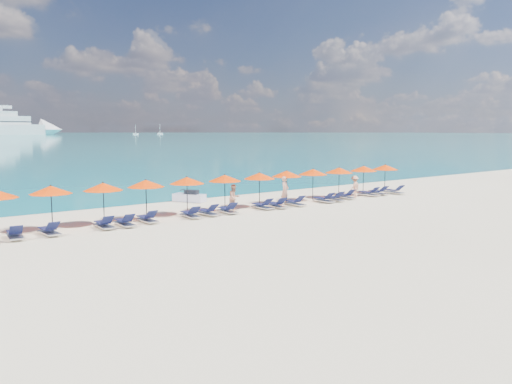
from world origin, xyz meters
TOP-DOWN VIEW (x-y plane):
  - ground at (0.00, 0.00)m, footprint 1400.00×1400.00m
  - sailboat_near at (209.37, 504.53)m, footprint 5.92×1.97m
  - sailboat_far at (248.52, 524.01)m, footprint 6.62×2.21m
  - jetski at (-1.27, 9.07)m, footprint 1.86×2.43m
  - beachgoer_a at (3.18, 4.00)m, footprint 0.82×0.70m
  - beachgoer_b at (-0.99, 3.94)m, footprint 0.85×0.55m
  - beachgoer_c at (9.80, 3.76)m, footprint 1.14×0.72m
  - umbrella_1 at (-11.66, 4.66)m, footprint 2.10×2.10m
  - umbrella_2 at (-9.06, 4.44)m, footprint 2.10×2.10m
  - umbrella_3 at (-6.56, 4.59)m, footprint 2.10×2.10m
  - umbrella_4 at (-3.89, 4.67)m, footprint 2.10×2.10m
  - umbrella_5 at (-1.28, 4.55)m, footprint 2.10×2.10m
  - umbrella_6 at (1.39, 4.48)m, footprint 2.10×2.10m
  - umbrella_7 at (3.84, 4.61)m, footprint 2.10×2.10m
  - umbrella_8 at (6.36, 4.65)m, footprint 2.10×2.10m
  - umbrella_9 at (8.94, 4.55)m, footprint 2.10×2.10m
  - umbrella_10 at (11.65, 4.53)m, footprint 2.10×2.10m
  - umbrella_11 at (14.20, 4.48)m, footprint 2.10×2.10m
  - lounger_1 at (-13.69, 3.28)m, footprint 0.76×1.75m
  - lounger_2 at (-12.20, 3.23)m, footprint 0.75×1.74m
  - lounger_3 at (-9.52, 3.23)m, footprint 0.66×1.71m
  - lounger_4 at (-8.45, 3.15)m, footprint 0.65×1.71m
  - lounger_5 at (-7.06, 3.46)m, footprint 0.64×1.71m
  - lounger_6 at (-4.45, 3.31)m, footprint 0.73×1.74m
  - lounger_7 at (-3.27, 3.38)m, footprint 0.74×1.74m
  - lounger_8 at (-1.90, 3.32)m, footprint 0.78×1.75m
  - lounger_9 at (0.78, 3.35)m, footprint 0.66×1.71m
  - lounger_10 at (1.78, 3.14)m, footprint 0.79×1.75m
  - lounger_11 at (3.37, 3.19)m, footprint 0.69×1.73m
  - lounger_12 at (5.97, 3.11)m, footprint 0.65×1.71m
  - lounger_13 at (7.01, 3.11)m, footprint 0.76×1.75m
  - lounger_14 at (8.56, 3.50)m, footprint 0.75×1.74m
  - lounger_15 at (11.12, 3.47)m, footprint 0.65×1.71m
  - lounger_16 at (12.24, 3.49)m, footprint 0.73×1.74m
  - lounger_17 at (13.73, 3.14)m, footprint 0.73×1.74m

SIDE VIEW (x-z plane):
  - ground at x=0.00m, z-range 0.00..0.00m
  - lounger_1 at x=-13.69m, z-range -0.09..0.56m
  - lounger_2 at x=-12.20m, z-range -0.09..0.56m
  - lounger_3 at x=-9.52m, z-range -0.09..0.56m
  - lounger_4 at x=-8.45m, z-range -0.09..0.56m
  - lounger_5 at x=-7.06m, z-range -0.09..0.56m
  - lounger_6 at x=-4.45m, z-range -0.09..0.56m
  - lounger_7 at x=-3.27m, z-range -0.09..0.56m
  - lounger_8 at x=-1.90m, z-range -0.09..0.56m
  - lounger_9 at x=0.78m, z-range -0.09..0.56m
  - lounger_10 at x=1.78m, z-range -0.09..0.56m
  - lounger_11 at x=3.37m, z-range -0.09..0.56m
  - lounger_12 at x=5.97m, z-range -0.09..0.56m
  - lounger_13 at x=7.01m, z-range -0.09..0.56m
  - lounger_14 at x=8.56m, z-range -0.09..0.56m
  - lounger_15 at x=11.12m, z-range -0.09..0.56m
  - lounger_16 at x=12.24m, z-range -0.09..0.56m
  - lounger_17 at x=13.73m, z-range -0.09..0.56m
  - jetski at x=-1.27m, z-range -0.07..0.75m
  - beachgoer_c at x=9.80m, z-range 0.00..1.63m
  - beachgoer_b at x=-0.99m, z-range 0.00..1.65m
  - beachgoer_a at x=3.18m, z-range 0.00..1.92m
  - sailboat_near at x=209.37m, z-range -4.31..6.54m
  - sailboat_far at x=248.52m, z-range -4.82..7.32m
  - umbrella_1 at x=-11.66m, z-range 0.88..3.16m
  - umbrella_2 at x=-9.06m, z-range 0.88..3.16m
  - umbrella_3 at x=-6.56m, z-range 0.88..3.16m
  - umbrella_4 at x=-3.89m, z-range 0.88..3.16m
  - umbrella_5 at x=-1.28m, z-range 0.88..3.16m
  - umbrella_6 at x=1.39m, z-range 0.88..3.16m
  - umbrella_7 at x=3.84m, z-range 0.88..3.16m
  - umbrella_8 at x=6.36m, z-range 0.88..3.16m
  - umbrella_9 at x=8.94m, z-range 0.88..3.16m
  - umbrella_10 at x=11.65m, z-range 0.88..3.16m
  - umbrella_11 at x=14.20m, z-range 0.88..3.16m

